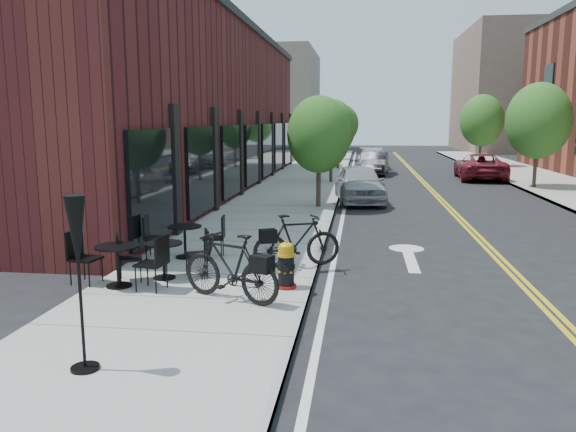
{
  "coord_description": "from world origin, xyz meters",
  "views": [
    {
      "loc": [
        0.85,
        -10.36,
        3.1
      ],
      "look_at": [
        -0.73,
        1.78,
        1.0
      ],
      "focal_mm": 35.0,
      "sensor_mm": 36.0,
      "label": 1
    }
  ],
  "objects_px": {
    "bistro_set_a": "(118,260)",
    "parked_car_b": "(374,163)",
    "patio_umbrella": "(77,246)",
    "parked_car_c": "(373,158)",
    "bistro_set_b": "(164,255)",
    "bicycle_right": "(297,241)",
    "fire_hydrant": "(286,265)",
    "bistro_set_c": "(185,237)",
    "parked_car_a": "(359,183)",
    "parked_car_far": "(480,166)",
    "bicycle_left": "(230,267)"
  },
  "relations": [
    {
      "from": "bistro_set_a",
      "to": "parked_car_b",
      "type": "height_order",
      "value": "parked_car_b"
    },
    {
      "from": "bicycle_right",
      "to": "parked_car_c",
      "type": "relative_size",
      "value": 0.41
    },
    {
      "from": "bistro_set_a",
      "to": "parked_car_b",
      "type": "xyz_separation_m",
      "value": [
        5.06,
        23.12,
        0.06
      ]
    },
    {
      "from": "fire_hydrant",
      "to": "parked_car_c",
      "type": "relative_size",
      "value": 0.19
    },
    {
      "from": "bicycle_right",
      "to": "patio_umbrella",
      "type": "xyz_separation_m",
      "value": [
        -2.0,
        -5.09,
        0.97
      ]
    },
    {
      "from": "patio_umbrella",
      "to": "parked_car_c",
      "type": "xyz_separation_m",
      "value": [
        4.01,
        30.86,
        -1.0
      ]
    },
    {
      "from": "parked_car_c",
      "to": "parked_car_far",
      "type": "distance_m",
      "value": 8.38
    },
    {
      "from": "fire_hydrant",
      "to": "bistro_set_a",
      "type": "distance_m",
      "value": 3.04
    },
    {
      "from": "fire_hydrant",
      "to": "parked_car_far",
      "type": "distance_m",
      "value": 22.16
    },
    {
      "from": "fire_hydrant",
      "to": "bistro_set_b",
      "type": "xyz_separation_m",
      "value": [
        -2.38,
        0.3,
        0.04
      ]
    },
    {
      "from": "fire_hydrant",
      "to": "bistro_set_c",
      "type": "xyz_separation_m",
      "value": [
        -2.49,
        1.94,
        0.05
      ]
    },
    {
      "from": "parked_car_c",
      "to": "bistro_set_a",
      "type": "bearing_deg",
      "value": -102.34
    },
    {
      "from": "bistro_set_b",
      "to": "parked_car_far",
      "type": "distance_m",
      "value": 22.8
    },
    {
      "from": "fire_hydrant",
      "to": "bistro_set_c",
      "type": "bearing_deg",
      "value": 142.8
    },
    {
      "from": "bicycle_left",
      "to": "bicycle_right",
      "type": "relative_size",
      "value": 1.04
    },
    {
      "from": "bistro_set_a",
      "to": "bicycle_right",
      "type": "bearing_deg",
      "value": 39.53
    },
    {
      "from": "fire_hydrant",
      "to": "bistro_set_a",
      "type": "relative_size",
      "value": 0.46
    },
    {
      "from": "fire_hydrant",
      "to": "bicycle_right",
      "type": "xyz_separation_m",
      "value": [
        0.03,
        1.45,
        0.14
      ]
    },
    {
      "from": "patio_umbrella",
      "to": "parked_car_a",
      "type": "distance_m",
      "value": 15.75
    },
    {
      "from": "bicycle_left",
      "to": "parked_car_c",
      "type": "distance_m",
      "value": 28.19
    },
    {
      "from": "bicycle_left",
      "to": "bistro_set_b",
      "type": "height_order",
      "value": "bicycle_left"
    },
    {
      "from": "bistro_set_b",
      "to": "parked_car_c",
      "type": "distance_m",
      "value": 27.27
    },
    {
      "from": "fire_hydrant",
      "to": "bistro_set_a",
      "type": "bearing_deg",
      "value": -173.22
    },
    {
      "from": "bistro_set_c",
      "to": "parked_car_a",
      "type": "relative_size",
      "value": 0.41
    },
    {
      "from": "bicycle_left",
      "to": "parked_car_b",
      "type": "height_order",
      "value": "parked_car_b"
    },
    {
      "from": "bistro_set_b",
      "to": "bistro_set_c",
      "type": "distance_m",
      "value": 1.64
    },
    {
      "from": "bistro_set_c",
      "to": "parked_car_a",
      "type": "distance_m",
      "value": 10.49
    },
    {
      "from": "bistro_set_b",
      "to": "bistro_set_c",
      "type": "height_order",
      "value": "bistro_set_c"
    },
    {
      "from": "parked_car_c",
      "to": "bicycle_right",
      "type": "bearing_deg",
      "value": -96.39
    },
    {
      "from": "parked_car_far",
      "to": "bistro_set_a",
      "type": "bearing_deg",
      "value": 66.61
    },
    {
      "from": "fire_hydrant",
      "to": "bistro_set_b",
      "type": "relative_size",
      "value": 0.51
    },
    {
      "from": "parked_car_c",
      "to": "parked_car_far",
      "type": "height_order",
      "value": "parked_car_far"
    },
    {
      "from": "bicycle_left",
      "to": "parked_car_b",
      "type": "xyz_separation_m",
      "value": [
        2.87,
        23.62,
        -0.02
      ]
    },
    {
      "from": "parked_car_a",
      "to": "parked_car_c",
      "type": "bearing_deg",
      "value": 80.26
    },
    {
      "from": "patio_umbrella",
      "to": "bistro_set_b",
      "type": "bearing_deg",
      "value": 95.97
    },
    {
      "from": "bistro_set_b",
      "to": "parked_car_b",
      "type": "relative_size",
      "value": 0.41
    },
    {
      "from": "parked_car_b",
      "to": "parked_car_c",
      "type": "xyz_separation_m",
      "value": [
        0.0,
        4.42,
        -0.03
      ]
    },
    {
      "from": "parked_car_b",
      "to": "patio_umbrella",
      "type": "bearing_deg",
      "value": -93.29
    },
    {
      "from": "bistro_set_b",
      "to": "parked_car_far",
      "type": "xyz_separation_m",
      "value": [
        9.88,
        20.55,
        0.11
      ]
    },
    {
      "from": "bistro_set_b",
      "to": "bistro_set_c",
      "type": "bearing_deg",
      "value": 70.93
    },
    {
      "from": "patio_umbrella",
      "to": "parked_car_b",
      "type": "height_order",
      "value": "patio_umbrella"
    },
    {
      "from": "parked_car_a",
      "to": "parked_car_b",
      "type": "relative_size",
      "value": 1.03
    },
    {
      "from": "parked_car_far",
      "to": "patio_umbrella",
      "type": "bearing_deg",
      "value": 71.89
    },
    {
      "from": "bicycle_left",
      "to": "parked_car_far",
      "type": "height_order",
      "value": "parked_car_far"
    },
    {
      "from": "bistro_set_c",
      "to": "parked_car_a",
      "type": "bearing_deg",
      "value": 61.66
    },
    {
      "from": "fire_hydrant",
      "to": "parked_car_b",
      "type": "xyz_separation_m",
      "value": [
        2.04,
        22.79,
        0.14
      ]
    },
    {
      "from": "fire_hydrant",
      "to": "parked_car_far",
      "type": "bearing_deg",
      "value": 70.9
    },
    {
      "from": "bicycle_left",
      "to": "parked_car_a",
      "type": "relative_size",
      "value": 0.46
    },
    {
      "from": "bicycle_right",
      "to": "bistro_set_b",
      "type": "distance_m",
      "value": 2.67
    },
    {
      "from": "bistro_set_a",
      "to": "parked_car_a",
      "type": "bearing_deg",
      "value": 79.94
    }
  ]
}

